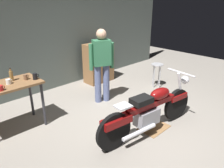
{
  "coord_description": "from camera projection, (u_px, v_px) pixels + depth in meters",
  "views": [
    {
      "loc": [
        -2.85,
        -2.23,
        2.29
      ],
      "look_at": [
        -0.02,
        0.7,
        0.65
      ],
      "focal_mm": 34.9,
      "sensor_mm": 36.0,
      "label": 1
    }
  ],
  "objects": [
    {
      "name": "mug_red_diner",
      "position": [
        0.0,
        88.0,
        3.45
      ],
      "size": [
        0.12,
        0.09,
        0.09
      ],
      "color": "red",
      "rests_on": "workbench"
    },
    {
      "name": "mug_brown_stoneware",
      "position": [
        26.0,
        77.0,
        3.9
      ],
      "size": [
        0.11,
        0.07,
        0.1
      ],
      "color": "brown",
      "rests_on": "workbench"
    },
    {
      "name": "mug_white_ceramic",
      "position": [
        9.0,
        82.0,
        3.71
      ],
      "size": [
        0.11,
        0.08,
        0.09
      ],
      "color": "white",
      "rests_on": "workbench"
    },
    {
      "name": "workbench",
      "position": [
        2.0,
        92.0,
        3.7
      ],
      "size": [
        1.3,
        0.64,
        0.9
      ],
      "color": "brown",
      "rests_on": "ground_plane"
    },
    {
      "name": "wooden_dresser",
      "position": [
        99.0,
        63.0,
        6.16
      ],
      "size": [
        0.8,
        0.47,
        1.1
      ],
      "color": "brown",
      "rests_on": "ground_plane"
    },
    {
      "name": "motorcycle",
      "position": [
        150.0,
        110.0,
        3.8
      ],
      "size": [
        2.18,
        0.61,
        1.0
      ],
      "rotation": [
        0.0,
        0.0,
        -0.12
      ],
      "color": "black",
      "rests_on": "ground_plane"
    },
    {
      "name": "mug_black_matte",
      "position": [
        35.0,
        76.0,
        3.92
      ],
      "size": [
        0.12,
        0.08,
        0.11
      ],
      "color": "black",
      "rests_on": "workbench"
    },
    {
      "name": "bottle",
      "position": [
        11.0,
        76.0,
        3.84
      ],
      "size": [
        0.06,
        0.06,
        0.24
      ],
      "color": "olive",
      "rests_on": "workbench"
    },
    {
      "name": "back_wall",
      "position": [
        55.0,
        28.0,
        5.47
      ],
      "size": [
        8.0,
        0.12,
        3.1
      ],
      "primitive_type": "cube",
      "color": "#56605B",
      "rests_on": "ground_plane"
    },
    {
      "name": "shop_stool",
      "position": [
        157.0,
        69.0,
        5.79
      ],
      "size": [
        0.32,
        0.32,
        0.64
      ],
      "color": "#B2B2B7",
      "rests_on": "ground_plane"
    },
    {
      "name": "drip_tray",
      "position": [
        154.0,
        128.0,
        4.09
      ],
      "size": [
        0.56,
        0.4,
        0.01
      ],
      "primitive_type": "cube",
      "color": "olive",
      "rests_on": "ground_plane"
    },
    {
      "name": "person_standing",
      "position": [
        102.0,
        63.0,
        4.81
      ],
      "size": [
        0.53,
        0.35,
        1.67
      ],
      "rotation": [
        0.0,
        0.0,
        2.73
      ],
      "color": "slate",
      "rests_on": "ground_plane"
    },
    {
      "name": "ground_plane",
      "position": [
        138.0,
        125.0,
        4.18
      ],
      "size": [
        12.0,
        12.0,
        0.0
      ],
      "primitive_type": "plane",
      "color": "gray"
    }
  ]
}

